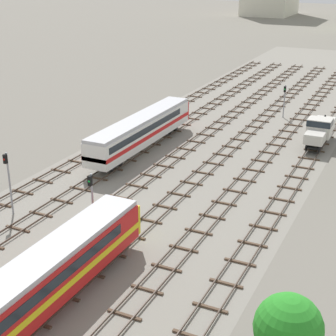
{
  "coord_description": "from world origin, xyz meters",
  "views": [
    {
      "loc": [
        21.02,
        8.22,
        20.64
      ],
      "look_at": [
        0.0,
        51.89,
        1.5
      ],
      "focal_mm": 56.38,
      "sensor_mm": 36.0,
      "label": 1
    }
  ],
  "objects_px": {
    "diesel_railcar_centre_nearest": "(37,283)",
    "diesel_railcar_left_near": "(142,129)",
    "shunter_loco_right_mid": "(320,129)",
    "signal_post_nearest": "(92,200)",
    "signal_post_near": "(284,97)",
    "signal_post_mid": "(8,176)"
  },
  "relations": [
    {
      "from": "diesel_railcar_centre_nearest",
      "to": "diesel_railcar_left_near",
      "type": "xyz_separation_m",
      "value": [
        -9.07,
        29.97,
        0.0
      ]
    },
    {
      "from": "shunter_loco_right_mid",
      "to": "signal_post_nearest",
      "type": "height_order",
      "value": "signal_post_nearest"
    },
    {
      "from": "signal_post_nearest",
      "to": "diesel_railcar_left_near",
      "type": "bearing_deg",
      "value": 108.38
    },
    {
      "from": "signal_post_near",
      "to": "signal_post_nearest",
      "type": "bearing_deg",
      "value": -96.28
    },
    {
      "from": "diesel_railcar_centre_nearest",
      "to": "signal_post_near",
      "type": "distance_m",
      "value": 50.78
    },
    {
      "from": "shunter_loco_right_mid",
      "to": "signal_post_mid",
      "type": "height_order",
      "value": "signal_post_mid"
    },
    {
      "from": "shunter_loco_right_mid",
      "to": "signal_post_nearest",
      "type": "xyz_separation_m",
      "value": [
        -11.34,
        -31.36,
        1.63
      ]
    },
    {
      "from": "diesel_railcar_centre_nearest",
      "to": "signal_post_mid",
      "type": "bearing_deg",
      "value": 137.26
    },
    {
      "from": "diesel_railcar_centre_nearest",
      "to": "signal_post_near",
      "type": "bearing_deg",
      "value": 87.44
    },
    {
      "from": "diesel_railcar_centre_nearest",
      "to": "signal_post_mid",
      "type": "xyz_separation_m",
      "value": [
        -11.34,
        10.48,
        1.01
      ]
    },
    {
      "from": "diesel_railcar_left_near",
      "to": "signal_post_mid",
      "type": "height_order",
      "value": "signal_post_mid"
    },
    {
      "from": "shunter_loco_right_mid",
      "to": "signal_post_mid",
      "type": "bearing_deg",
      "value": -123.89
    },
    {
      "from": "diesel_railcar_left_near",
      "to": "signal_post_mid",
      "type": "bearing_deg",
      "value": -96.64
    },
    {
      "from": "signal_post_near",
      "to": "diesel_railcar_centre_nearest",
      "type": "bearing_deg",
      "value": -92.56
    },
    {
      "from": "diesel_railcar_centre_nearest",
      "to": "shunter_loco_right_mid",
      "type": "bearing_deg",
      "value": 77.48
    },
    {
      "from": "signal_post_mid",
      "to": "shunter_loco_right_mid",
      "type": "bearing_deg",
      "value": 56.11
    },
    {
      "from": "shunter_loco_right_mid",
      "to": "signal_post_near",
      "type": "relative_size",
      "value": 1.84
    },
    {
      "from": "diesel_railcar_left_near",
      "to": "shunter_loco_right_mid",
      "type": "distance_m",
      "value": 21.17
    },
    {
      "from": "diesel_railcar_left_near",
      "to": "signal_post_mid",
      "type": "distance_m",
      "value": 19.65
    },
    {
      "from": "signal_post_nearest",
      "to": "signal_post_near",
      "type": "xyz_separation_m",
      "value": [
        4.54,
        41.24,
        -0.68
      ]
    },
    {
      "from": "diesel_railcar_left_near",
      "to": "signal_post_nearest",
      "type": "xyz_separation_m",
      "value": [
        6.8,
        -20.47,
        1.04
      ]
    },
    {
      "from": "shunter_loco_right_mid",
      "to": "diesel_railcar_left_near",
      "type": "bearing_deg",
      "value": -149.03
    }
  ]
}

